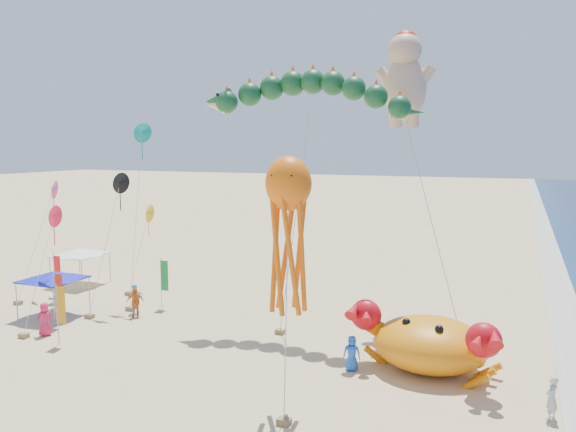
# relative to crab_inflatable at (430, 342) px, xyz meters

# --- Properties ---
(ground) EXTENTS (320.00, 320.00, 0.00)m
(ground) POSITION_rel_crab_inflatable_xyz_m (-5.70, -0.11, -1.34)
(ground) COLOR #D1B784
(ground) RESTS_ON ground
(crab_inflatable) EXTENTS (6.96, 5.48, 3.05)m
(crab_inflatable) POSITION_rel_crab_inflatable_xyz_m (0.00, 0.00, 0.00)
(crab_inflatable) COLOR orange
(crab_inflatable) RESTS_ON ground
(dragon_kite) EXTENTS (11.89, 3.92, 13.89)m
(dragon_kite) POSITION_rel_crab_inflatable_xyz_m (-7.48, 4.07, 11.24)
(dragon_kite) COLOR #114020
(dragon_kite) RESTS_ON ground
(cherub_kite) EXTENTS (5.44, 4.82, 16.49)m
(cherub_kite) POSITION_rel_crab_inflatable_xyz_m (-2.83, 7.30, 12.64)
(cherub_kite) COLOR #E0AF89
(cherub_kite) RESTS_ON ground
(octopus_kite) EXTENTS (1.78, 2.40, 9.78)m
(octopus_kite) POSITION_rel_crab_inflatable_xyz_m (-4.56, -5.64, 5.92)
(octopus_kite) COLOR orange
(octopus_kite) RESTS_ON ground
(canopy_blue) EXTENTS (3.39, 3.39, 2.71)m
(canopy_blue) POSITION_rel_crab_inflatable_xyz_m (-22.01, -0.16, 1.10)
(canopy_blue) COLOR gray
(canopy_blue) RESTS_ON ground
(canopy_white) EXTENTS (3.47, 3.47, 2.71)m
(canopy_white) POSITION_rel_crab_inflatable_xyz_m (-26.05, 6.44, 1.10)
(canopy_white) COLOR gray
(canopy_white) RESTS_ON ground
(feather_flags) EXTENTS (7.90, 7.57, 3.20)m
(feather_flags) POSITION_rel_crab_inflatable_xyz_m (-19.76, 0.16, 0.67)
(feather_flags) COLOR gray
(feather_flags) RESTS_ON ground
(beachgoers) EXTENTS (30.91, 7.16, 1.82)m
(beachgoers) POSITION_rel_crab_inflatable_xyz_m (-16.89, 0.39, -0.48)
(beachgoers) COLOR orange
(beachgoers) RESTS_ON ground
(small_kites) EXTENTS (8.00, 11.69, 11.64)m
(small_kites) POSITION_rel_crab_inflatable_xyz_m (-21.24, 3.50, 5.39)
(small_kites) COLOR #0C897E
(small_kites) RESTS_ON ground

